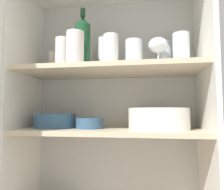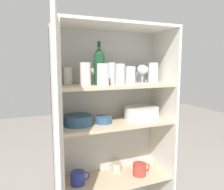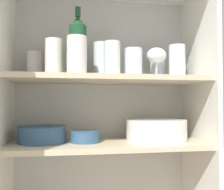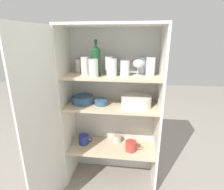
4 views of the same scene
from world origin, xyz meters
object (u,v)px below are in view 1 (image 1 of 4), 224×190
(wine_bottle, at_px, (83,42))
(serving_bowl_small, at_px, (90,123))
(plate_stack_white, at_px, (158,119))
(mixing_bowl_large, at_px, (55,120))

(wine_bottle, height_order, serving_bowl_small, wine_bottle)
(wine_bottle, height_order, plate_stack_white, wine_bottle)
(plate_stack_white, distance_m, serving_bowl_small, 0.30)
(mixing_bowl_large, xyz_separation_m, serving_bowl_small, (0.17, -0.02, -0.01))
(serving_bowl_small, bearing_deg, plate_stack_white, -0.35)
(plate_stack_white, distance_m, mixing_bowl_large, 0.47)
(plate_stack_white, xyz_separation_m, serving_bowl_small, (-0.30, 0.00, -0.02))
(plate_stack_white, height_order, mixing_bowl_large, plate_stack_white)
(wine_bottle, distance_m, plate_stack_white, 0.48)
(wine_bottle, bearing_deg, plate_stack_white, 2.31)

